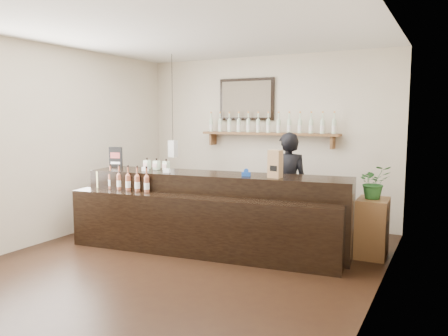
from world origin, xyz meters
The scene contains 10 objects.
ground centered at (0.00, 0.00, 0.00)m, with size 5.00×5.00×0.00m, color black.
room_shell centered at (0.00, 0.00, 1.70)m, with size 5.00×5.00×5.00m.
back_wall_decor centered at (-0.14, 2.37, 1.75)m, with size 2.66×0.96×1.69m.
counter centered at (0.01, 0.57, 0.48)m, with size 3.69×1.43×1.19m.
promo_sign centered at (-1.69, 0.64, 1.17)m, with size 0.22×0.06×0.31m.
paper_bag centered at (0.88, 0.69, 1.19)m, with size 0.18×0.14×0.35m.
tape_dispenser centered at (0.50, 0.66, 1.05)m, with size 0.12×0.08×0.10m.
side_cabinet centered at (2.00, 1.26, 0.38)m, with size 0.39×0.53×0.75m.
potted_plant centered at (2.00, 1.26, 0.97)m, with size 0.39×0.34×0.43m, color #255A24.
shopkeeper centered at (0.75, 1.55, 0.89)m, with size 0.65×0.42×1.77m, color black.
Camera 1 is at (2.88, -4.45, 1.80)m, focal length 35.00 mm.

